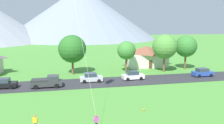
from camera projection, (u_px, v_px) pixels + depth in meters
road_strip at (96, 83)px, 41.31m from camera, size 160.00×7.12×0.08m
mountain_east_ridge at (81, 13)px, 165.46m from camera, size 109.84×109.84×37.97m
mountain_central_ridge at (76, 19)px, 185.77m from camera, size 88.58×88.58×29.73m
house_leftmost at (146, 56)px, 57.11m from camera, size 10.48×6.88×5.17m
tree_left_of_center at (126, 50)px, 49.48m from camera, size 4.13×4.13×7.04m
tree_center at (186, 46)px, 52.85m from camera, size 5.09×5.09×8.08m
tree_right_of_center at (72, 49)px, 47.43m from camera, size 5.93×5.93×8.50m
tree_near_right at (165, 47)px, 49.74m from camera, size 5.52×5.52×8.56m
parked_car_blue_west_end at (203, 72)px, 46.08m from camera, size 4.21×2.10×1.68m
parked_car_black_mid_west at (3, 84)px, 37.45m from camera, size 4.25×2.18×1.68m
parked_car_white_mid_east at (133, 75)px, 43.36m from camera, size 4.28×2.23×1.68m
parked_car_silver_east_end at (91, 78)px, 41.65m from camera, size 4.22×2.12×1.68m
pickup_truck_charcoal_west_side at (48, 81)px, 38.08m from camera, size 5.21×2.35×1.99m
watcher_person at (35, 123)px, 22.61m from camera, size 0.56×0.24×1.68m
soccer_ball at (144, 110)px, 28.04m from camera, size 0.24×0.24×0.24m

